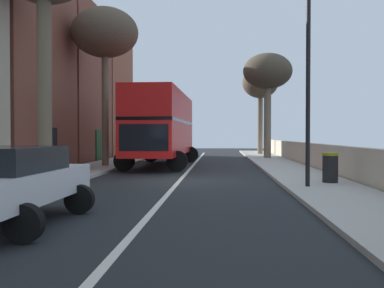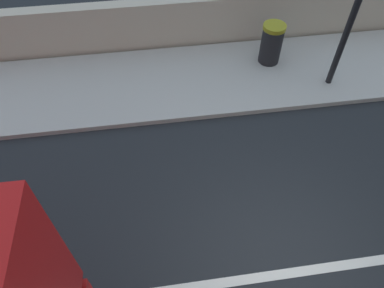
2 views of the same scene
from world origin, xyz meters
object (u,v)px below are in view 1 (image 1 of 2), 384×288
street_tree_right_5 (260,84)px  parked_car_white_left_0 (8,180)px  double_decker_bus (162,124)px  lamppost_right (308,69)px  street_tree_left_0 (105,34)px  litter_bin_right (330,167)px  street_tree_right_1 (268,73)px  parked_car_black_left_1 (168,146)px

street_tree_right_5 → parked_car_white_left_0: bearing=-103.8°
double_decker_bus → lamppost_right: lamppost_right is taller
double_decker_bus → parked_car_white_left_0: double_decker_bus is taller
double_decker_bus → street_tree_left_0: (-2.92, -1.16, 4.79)m
litter_bin_right → street_tree_right_5: bearing=90.6°
street_tree_left_0 → street_tree_right_5: street_tree_left_0 is taller
double_decker_bus → street_tree_right_1: size_ratio=1.45×
lamppost_right → street_tree_right_1: bearing=87.9°
parked_car_black_left_1 → litter_bin_right: parked_car_black_left_1 is taller
street_tree_right_5 → lamppost_right: (-0.75, -24.67, -2.37)m
double_decker_bus → parked_car_white_left_0: (-0.80, -16.41, -1.47)m
double_decker_bus → parked_car_black_left_1: bearing=94.6°
double_decker_bus → street_tree_right_5: size_ratio=1.44×
lamppost_right → parked_car_black_left_1: bearing=108.5°
parked_car_black_left_1 → street_tree_left_0: (-2.12, -11.04, 6.26)m
parked_car_white_left_0 → litter_bin_right: parked_car_white_left_0 is taller
parked_car_white_left_0 → street_tree_right_5: 32.01m
double_decker_bus → street_tree_left_0: street_tree_left_0 is taller
double_decker_bus → litter_bin_right: bearing=-52.8°
parked_car_white_left_0 → lamppost_right: 9.51m
street_tree_left_0 → street_tree_right_1: street_tree_left_0 is taller
street_tree_right_1 → litter_bin_right: street_tree_right_1 is taller
street_tree_right_1 → lamppost_right: street_tree_right_1 is taller
parked_car_black_left_1 → lamppost_right: size_ratio=0.65×
double_decker_bus → lamppost_right: (6.00, -10.44, 1.45)m
parked_car_black_left_1 → lamppost_right: bearing=-71.5°
street_tree_left_0 → street_tree_right_5: 18.21m
parked_car_white_left_0 → street_tree_left_0: (-2.12, 15.25, 6.26)m
parked_car_black_left_1 → litter_bin_right: bearing=-67.8°
parked_car_white_left_0 → litter_bin_right: bearing=42.6°
street_tree_right_1 → lamppost_right: 18.00m
parked_car_white_left_0 → street_tree_right_5: bearing=76.2°
street_tree_right_5 → lamppost_right: bearing=-91.7°
double_decker_bus → street_tree_right_1: bearing=48.0°
street_tree_left_0 → lamppost_right: (8.92, -9.27, -3.34)m
double_decker_bus → parked_car_black_left_1: size_ratio=2.64×
double_decker_bus → street_tree_left_0: 5.73m
street_tree_left_0 → street_tree_right_1: size_ratio=1.13×
street_tree_left_0 → litter_bin_right: street_tree_left_0 is taller
street_tree_right_1 → street_tree_right_5: 6.85m
double_decker_bus → street_tree_right_1: street_tree_right_1 is taller
parked_car_black_left_1 → street_tree_right_5: 10.20m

